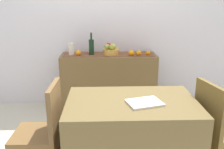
{
  "coord_description": "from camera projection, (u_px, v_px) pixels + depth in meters",
  "views": [
    {
      "loc": [
        -0.06,
        -2.62,
        1.59
      ],
      "look_at": [
        0.04,
        0.34,
        0.7
      ],
      "focal_mm": 40.62,
      "sensor_mm": 36.0,
      "label": 1
    }
  ],
  "objects": [
    {
      "name": "orange_loose_end",
      "position": [
        148.0,
        53.0,
        3.56
      ],
      "size": [
        0.07,
        0.07,
        0.07
      ],
      "primitive_type": "sphere",
      "color": "orange",
      "rests_on": "sideboard_console"
    },
    {
      "name": "fruit_bowl",
      "position": [
        111.0,
        52.0,
        3.6
      ],
      "size": [
        0.23,
        0.23,
        0.08
      ],
      "primitive_type": "cylinder",
      "color": "gold",
      "rests_on": "table_runner"
    },
    {
      "name": "apple_upper",
      "position": [
        109.0,
        46.0,
        3.63
      ],
      "size": [
        0.08,
        0.08,
        0.08
      ],
      "primitive_type": "sphere",
      "color": "red",
      "rests_on": "fruit_bowl"
    },
    {
      "name": "open_book",
      "position": [
        144.0,
        103.0,
        2.13
      ],
      "size": [
        0.33,
        0.28,
        0.02
      ],
      "primitive_type": "cube",
      "rotation": [
        0.0,
        0.0,
        0.28
      ],
      "color": "white",
      "rests_on": "dining_table"
    },
    {
      "name": "ceramic_vase",
      "position": [
        71.0,
        49.0,
        3.57
      ],
      "size": [
        0.08,
        0.08,
        0.17
      ],
      "primitive_type": "cylinder",
      "color": "silver",
      "rests_on": "sideboard_console"
    },
    {
      "name": "room_wall_rear",
      "position": [
        107.0,
        16.0,
        3.71
      ],
      "size": [
        6.4,
        0.06,
        2.7
      ],
      "primitive_type": "cube",
      "color": "silver",
      "rests_on": "ground"
    },
    {
      "name": "wine_bottle",
      "position": [
        91.0,
        47.0,
        3.57
      ],
      "size": [
        0.07,
        0.07,
        0.31
      ],
      "color": "#14311A",
      "rests_on": "sideboard_console"
    },
    {
      "name": "apple_front",
      "position": [
        107.0,
        47.0,
        3.56
      ],
      "size": [
        0.07,
        0.07,
        0.07
      ],
      "primitive_type": "sphere",
      "color": "#93A242",
      "rests_on": "fruit_bowl"
    },
    {
      "name": "orange_loose_near_bowl",
      "position": [
        78.0,
        53.0,
        3.55
      ],
      "size": [
        0.08,
        0.08,
        0.08
      ],
      "primitive_type": "sphere",
      "color": "orange",
      "rests_on": "sideboard_console"
    },
    {
      "name": "chair_by_corner",
      "position": [
        220.0,
        147.0,
        2.36
      ],
      "size": [
        0.48,
        0.48,
        0.9
      ],
      "color": "brown",
      "rests_on": "ground"
    },
    {
      "name": "sideboard_console",
      "position": [
        109.0,
        82.0,
        3.73
      ],
      "size": [
        1.36,
        0.42,
        0.82
      ],
      "primitive_type": "cube",
      "color": "brown",
      "rests_on": "ground"
    },
    {
      "name": "orange_loose_mid",
      "position": [
        139.0,
        53.0,
        3.54
      ],
      "size": [
        0.07,
        0.07,
        0.07
      ],
      "primitive_type": "sphere",
      "color": "orange",
      "rests_on": "sideboard_console"
    },
    {
      "name": "ground_plane",
      "position": [
        109.0,
        141.0,
        2.97
      ],
      "size": [
        6.4,
        6.4,
        0.02
      ],
      "primitive_type": "cube",
      "color": "beige",
      "rests_on": "ground"
    },
    {
      "name": "apple_left",
      "position": [
        112.0,
        47.0,
        3.53
      ],
      "size": [
        0.08,
        0.08,
        0.08
      ],
      "primitive_type": "sphere",
      "color": "#97AB40",
      "rests_on": "fruit_bowl"
    },
    {
      "name": "apple_right",
      "position": [
        114.0,
        46.0,
        3.59
      ],
      "size": [
        0.07,
        0.07,
        0.07
      ],
      "primitive_type": "sphere",
      "color": "gold",
      "rests_on": "fruit_bowl"
    },
    {
      "name": "orange_loose_far",
      "position": [
        131.0,
        53.0,
        3.53
      ],
      "size": [
        0.08,
        0.08,
        0.08
      ],
      "primitive_type": "sphere",
      "color": "orange",
      "rests_on": "sideboard_console"
    },
    {
      "name": "dining_table",
      "position": [
        131.0,
        138.0,
        2.3
      ],
      "size": [
        1.14,
        0.75,
        0.74
      ],
      "primitive_type": "cube",
      "color": "brown",
      "rests_on": "ground"
    },
    {
      "name": "table_runner",
      "position": [
        109.0,
        54.0,
        3.61
      ],
      "size": [
        1.28,
        0.32,
        0.01
      ],
      "primitive_type": "cube",
      "color": "brown",
      "rests_on": "sideboard_console"
    }
  ]
}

